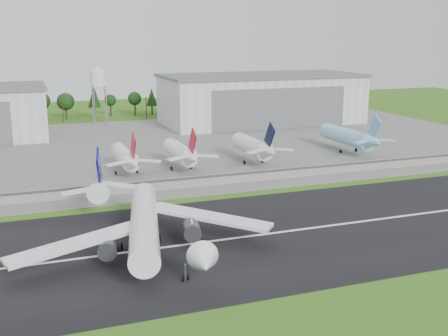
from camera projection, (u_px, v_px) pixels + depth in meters
name	position (u px, v px, depth m)	size (l,w,h in m)	color
ground	(253.00, 254.00, 117.51)	(600.00, 600.00, 0.00)	#3B6016
runway	(235.00, 238.00, 126.63)	(320.00, 60.00, 0.10)	black
runway_centerline	(235.00, 238.00, 126.62)	(220.00, 1.00, 0.02)	white
apron	(137.00, 148.00, 227.04)	(320.00, 150.00, 0.10)	slate
blast_fence	(181.00, 183.00, 167.29)	(240.00, 0.61, 3.50)	gray
hangar_east	(261.00, 99.00, 290.36)	(102.00, 47.00, 25.20)	silver
water_tower	(98.00, 77.00, 279.02)	(8.40, 8.40, 29.40)	#99999E
utility_poles	(106.00, 121.00, 300.08)	(230.00, 3.00, 12.00)	black
treeline	(102.00, 117.00, 313.77)	(320.00, 16.00, 22.00)	black
main_airliner	(145.00, 229.00, 118.18)	(55.99, 58.86, 18.17)	white
parked_jet_red_a	(127.00, 158.00, 181.97)	(7.36, 31.29, 16.45)	white
parked_jet_red_b	(182.00, 153.00, 188.29)	(7.36, 31.29, 16.62)	white
parked_jet_navy	(255.00, 147.00, 197.22)	(7.36, 31.29, 16.88)	white
parked_jet_skyblue	(351.00, 137.00, 216.05)	(7.36, 37.29, 16.95)	#84CBE5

